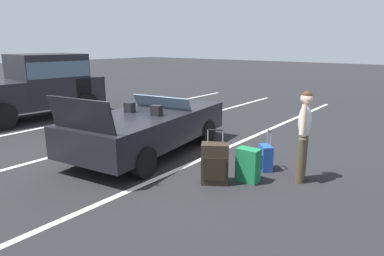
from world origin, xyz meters
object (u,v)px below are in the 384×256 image
object	(u,v)px
suitcase_large_black	(215,164)
parked_pickup_truck_near	(34,85)
suitcase_small_carryon	(265,158)
convertible_car	(154,125)
traveler_person	(304,131)
suitcase_medium_bright	(248,165)

from	to	relation	value
suitcase_large_black	parked_pickup_truck_near	distance (m)	7.87
suitcase_small_carryon	parked_pickup_truck_near	world-z (taller)	parked_pickup_truck_near
convertible_car	parked_pickup_truck_near	world-z (taller)	parked_pickup_truck_near
traveler_person	parked_pickup_truck_near	xyz separation A→B (m)	(-0.25, 8.96, 0.18)
convertible_car	suitcase_small_carryon	bearing A→B (deg)	-89.46
suitcase_medium_bright	parked_pickup_truck_near	distance (m)	8.26
convertible_car	suitcase_large_black	size ratio (longest dim) A/B	4.44
convertible_car	traveler_person	bearing A→B (deg)	-93.05
suitcase_small_carryon	traveler_person	xyz separation A→B (m)	(-0.10, -0.76, 0.68)
suitcase_large_black	convertible_car	bearing A→B (deg)	-141.62
convertible_car	suitcase_large_black	bearing A→B (deg)	-117.04
suitcase_large_black	suitcase_small_carryon	world-z (taller)	suitcase_large_black
suitcase_small_carryon	traveler_person	bearing A→B (deg)	128.38
convertible_car	suitcase_large_black	world-z (taller)	convertible_car
suitcase_large_black	traveler_person	world-z (taller)	traveler_person
suitcase_medium_bright	traveler_person	distance (m)	1.15
suitcase_large_black	traveler_person	bearing A→B (deg)	99.52
traveler_person	parked_pickup_truck_near	bearing A→B (deg)	-9.64
suitcase_large_black	suitcase_small_carryon	xyz separation A→B (m)	(1.16, -0.41, -0.12)
parked_pickup_truck_near	suitcase_medium_bright	bearing A→B (deg)	-87.59
traveler_person	suitcase_medium_bright	bearing A→B (deg)	28.80
convertible_car	suitcase_small_carryon	world-z (taller)	convertible_car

